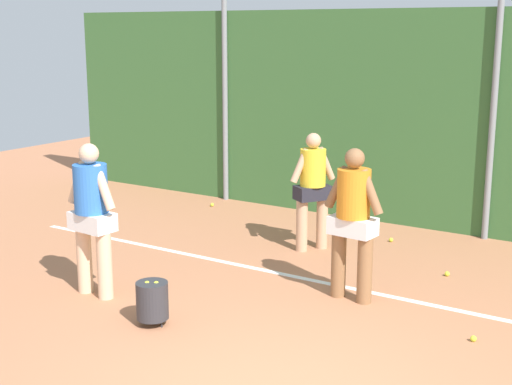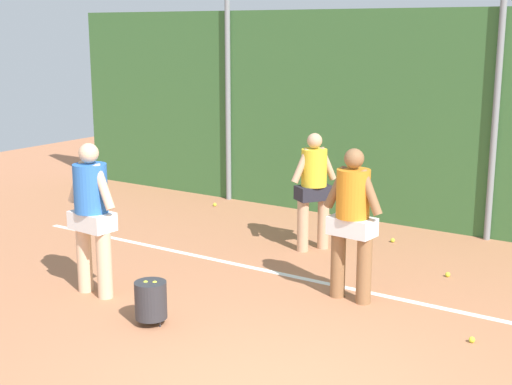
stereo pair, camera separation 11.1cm
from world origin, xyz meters
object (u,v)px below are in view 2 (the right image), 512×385
at_px(tennis_ball_1, 472,340).
at_px(tennis_ball_6, 393,240).
at_px(tennis_ball_4, 215,205).
at_px(ball_hopper, 151,300).
at_px(tennis_ball_3, 448,275).
at_px(tennis_ball_2, 107,246).
at_px(player_backcourt_far, 314,185).
at_px(player_midcourt, 352,216).
at_px(player_foreground_near, 92,211).

height_order(tennis_ball_1, tennis_ball_6, same).
bearing_deg(tennis_ball_4, ball_hopper, -60.70).
bearing_deg(tennis_ball_4, tennis_ball_3, -16.33).
bearing_deg(tennis_ball_2, tennis_ball_4, 93.92).
bearing_deg(player_backcourt_far, tennis_ball_2, 154.72).
distance_m(tennis_ball_3, tennis_ball_4, 5.16).
bearing_deg(player_midcourt, tennis_ball_1, 170.09).
bearing_deg(player_backcourt_far, player_midcourt, -105.44).
height_order(tennis_ball_2, tennis_ball_3, same).
height_order(player_midcourt, tennis_ball_3, player_midcourt).
xyz_separation_m(player_backcourt_far, tennis_ball_1, (3.02, -1.98, -0.96)).
relative_size(player_foreground_near, tennis_ball_6, 28.86).
bearing_deg(tennis_ball_6, tennis_ball_1, -54.00).
bearing_deg(tennis_ball_2, tennis_ball_3, 18.06).
relative_size(player_backcourt_far, tennis_ball_1, 26.63).
bearing_deg(player_midcourt, tennis_ball_3, -111.63).
distance_m(player_backcourt_far, tennis_ball_6, 1.63).
relative_size(player_foreground_near, ball_hopper, 3.71).
bearing_deg(player_backcourt_far, tennis_ball_3, -59.68).
bearing_deg(player_backcourt_far, tennis_ball_4, 97.27).
xyz_separation_m(player_foreground_near, tennis_ball_6, (2.20, 4.14, -1.04)).
distance_m(player_foreground_near, tennis_ball_1, 4.64).
bearing_deg(player_backcourt_far, tennis_ball_6, -7.64).
bearing_deg(tennis_ball_3, ball_hopper, -123.45).
distance_m(player_foreground_near, ball_hopper, 1.48).
bearing_deg(tennis_ball_1, player_foreground_near, -165.13).
distance_m(tennis_ball_2, tennis_ball_3, 4.99).
relative_size(tennis_ball_1, tennis_ball_6, 1.00).
height_order(player_foreground_near, player_midcourt, player_foreground_near).
bearing_deg(tennis_ball_1, tennis_ball_6, 126.00).
distance_m(ball_hopper, tennis_ball_1, 3.50).
xyz_separation_m(player_backcourt_far, tennis_ball_6, (0.86, 1.00, -0.96)).
bearing_deg(player_backcourt_far, ball_hopper, -149.26).
height_order(player_foreground_near, tennis_ball_3, player_foreground_near).
bearing_deg(tennis_ball_1, tennis_ball_3, 115.84).
height_order(tennis_ball_3, tennis_ball_6, same).
xyz_separation_m(player_midcourt, tennis_ball_1, (1.63, -0.42, -1.02)).
xyz_separation_m(player_backcourt_far, ball_hopper, (-0.13, -3.48, -0.70)).
bearing_deg(tennis_ball_4, tennis_ball_1, -29.65).
height_order(tennis_ball_3, tennis_ball_4, same).
bearing_deg(player_foreground_near, tennis_ball_2, 134.50).
height_order(player_midcourt, tennis_ball_6, player_midcourt).
relative_size(player_backcourt_far, tennis_ball_4, 26.63).
bearing_deg(player_midcourt, ball_hopper, 56.35).
height_order(player_foreground_near, tennis_ball_1, player_foreground_near).
relative_size(player_midcourt, tennis_ball_4, 28.35).
relative_size(player_backcourt_far, ball_hopper, 3.42).
bearing_deg(tennis_ball_1, player_backcourt_far, 146.79).
xyz_separation_m(ball_hopper, tennis_ball_6, (0.98, 4.48, -0.26)).
xyz_separation_m(ball_hopper, tennis_ball_4, (-2.71, 4.83, -0.26)).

